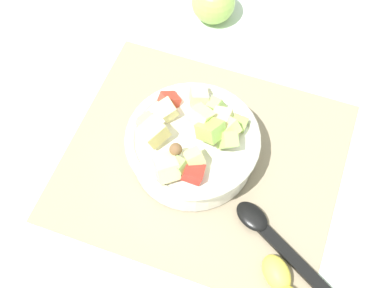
# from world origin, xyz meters

# --- Properties ---
(ground_plane) EXTENTS (2.40, 2.40, 0.00)m
(ground_plane) POSITION_xyz_m (0.00, 0.00, 0.00)
(ground_plane) COLOR silver
(placemat) EXTENTS (0.43, 0.38, 0.01)m
(placemat) POSITION_xyz_m (0.00, 0.00, 0.00)
(placemat) COLOR gray
(placemat) RESTS_ON ground_plane
(salad_bowl) EXTENTS (0.21, 0.21, 0.12)m
(salad_bowl) POSITION_xyz_m (0.02, 0.00, 0.04)
(salad_bowl) COLOR white
(salad_bowl) RESTS_ON placemat
(serving_spoon) EXTENTS (0.18, 0.12, 0.01)m
(serving_spoon) POSITION_xyz_m (-0.13, 0.09, 0.01)
(serving_spoon) COLOR black
(serving_spoon) RESTS_ON placemat
(whole_apple) EXTENTS (0.08, 0.08, 0.09)m
(whole_apple) POSITION_xyz_m (0.09, -0.30, 0.04)
(whole_apple) COLOR #9EC656
(whole_apple) RESTS_ON ground_plane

